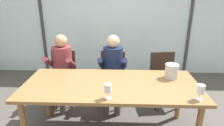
{
  "coord_description": "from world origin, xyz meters",
  "views": [
    {
      "loc": [
        0.1,
        -2.23,
        1.83
      ],
      "look_at": [
        0.0,
        0.35,
        0.9
      ],
      "focal_mm": 31.27,
      "sensor_mm": 36.0,
      "label": 1
    }
  ],
  "objects": [
    {
      "name": "dining_table",
      "position": [
        0.0,
        0.0,
        0.68
      ],
      "size": [
        2.21,
        0.95,
        0.75
      ],
      "color": "olive",
      "rests_on": "ground"
    },
    {
      "name": "hillside_vineyard",
      "position": [
        0.0,
        6.17,
        0.88
      ],
      "size": [
        13.41,
        2.4,
        1.75
      ],
      "primitive_type": "cube",
      "color": "#568942",
      "rests_on": "ground"
    },
    {
      "name": "chair_left_of_center",
      "position": [
        -0.02,
        0.89,
        0.52
      ],
      "size": [
        0.5,
        0.5,
        0.88
      ],
      "rotation": [
        0.0,
        0.0,
        -0.14
      ],
      "color": "#332319",
      "rests_on": "ground"
    },
    {
      "name": "window_mullion_right",
      "position": [
        1.67,
        2.21,
        1.3
      ],
      "size": [
        0.06,
        0.06,
        2.6
      ],
      "primitive_type": "cube",
      "color": "#38383D",
      "rests_on": "ground"
    },
    {
      "name": "window_mullion_left",
      "position": [
        -1.67,
        2.21,
        1.3
      ],
      "size": [
        0.06,
        0.06,
        2.6
      ],
      "primitive_type": "cube",
      "color": "#38383D",
      "rests_on": "ground"
    },
    {
      "name": "chair_near_curtain",
      "position": [
        -0.88,
        0.9,
        0.52
      ],
      "size": [
        0.44,
        0.44,
        0.88
      ],
      "rotation": [
        0.0,
        0.0,
        0.01
      ],
      "color": "#332319",
      "rests_on": "ground"
    },
    {
      "name": "ground",
      "position": [
        0.0,
        1.0,
        0.0
      ],
      "size": [
        14.0,
        14.0,
        0.0
      ],
      "primitive_type": "plane",
      "color": "#4C4742"
    },
    {
      "name": "person_navy_polo",
      "position": [
        -0.0,
        0.75,
        0.69
      ],
      "size": [
        0.46,
        0.61,
        1.2
      ],
      "rotation": [
        0.0,
        0.0,
        -0.01
      ],
      "color": "#192347",
      "rests_on": "ground"
    },
    {
      "name": "ice_bucket_primary",
      "position": [
        0.8,
        0.2,
        0.85
      ],
      "size": [
        0.18,
        0.18,
        0.2
      ],
      "color": "#B7B7BC",
      "rests_on": "dining_table"
    },
    {
      "name": "window_glass_panel",
      "position": [
        0.0,
        2.23,
        1.3
      ],
      "size": [
        7.41,
        0.03,
        2.6
      ],
      "primitive_type": "cube",
      "color": "silver",
      "rests_on": "ground"
    },
    {
      "name": "wine_glass_by_left_taster",
      "position": [
        0.97,
        -0.36,
        0.87
      ],
      "size": [
        0.08,
        0.08,
        0.17
      ],
      "color": "silver",
      "rests_on": "dining_table"
    },
    {
      "name": "wine_glass_near_bucket",
      "position": [
        -0.02,
        -0.37,
        0.87
      ],
      "size": [
        0.08,
        0.08,
        0.17
      ],
      "color": "silver",
      "rests_on": "dining_table"
    },
    {
      "name": "person_maroon_top",
      "position": [
        -0.86,
        0.75,
        0.69
      ],
      "size": [
        0.48,
        0.63,
        1.2
      ],
      "rotation": [
        0.0,
        0.0,
        -0.07
      ],
      "color": "brown",
      "rests_on": "ground"
    },
    {
      "name": "chair_center",
      "position": [
        0.86,
        0.88,
        0.52
      ],
      "size": [
        0.5,
        0.5,
        0.88
      ],
      "rotation": [
        0.0,
        0.0,
        0.13
      ],
      "color": "#332319",
      "rests_on": "ground"
    }
  ]
}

